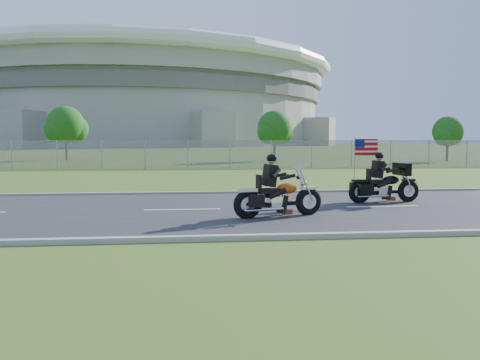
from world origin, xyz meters
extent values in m
plane|color=#405C1D|center=(0.00, 0.00, 0.00)|extent=(420.00, 420.00, 0.00)
cube|color=#28282B|center=(0.00, 0.00, 0.02)|extent=(120.00, 8.00, 0.04)
cube|color=#9E9B93|center=(0.00, 4.05, 0.05)|extent=(120.00, 0.18, 0.12)
cube|color=#9E9B93|center=(0.00, -4.05, 0.05)|extent=(120.00, 0.18, 0.12)
cube|color=gray|center=(-5.00, 20.00, 1.00)|extent=(60.00, 0.03, 2.00)
cylinder|color=#A3A099|center=(-20.00, 170.00, 10.00)|extent=(130.00, 130.00, 20.00)
cylinder|color=#605E5B|center=(-20.00, 170.00, 17.00)|extent=(132.00, 132.00, 4.00)
cylinder|color=#A3A099|center=(-20.00, 170.00, 23.00)|extent=(134.00, 134.00, 6.00)
torus|color=white|center=(-20.00, 170.00, 27.00)|extent=(140.40, 140.40, 4.40)
cylinder|color=#382316|center=(6.00, 30.00, 1.26)|extent=(0.22, 0.22, 2.52)
sphere|color=#164D14|center=(6.00, 30.00, 3.15)|extent=(3.20, 3.20, 3.20)
sphere|color=#164D14|center=(6.64, 30.48, 2.79)|extent=(2.40, 2.40, 2.40)
sphere|color=#164D14|center=(5.44, 29.60, 2.70)|extent=(2.24, 2.24, 2.24)
cylinder|color=#382316|center=(-14.00, 34.00, 1.40)|extent=(0.22, 0.22, 2.80)
sphere|color=#164D14|center=(-14.00, 34.00, 3.50)|extent=(3.60, 3.60, 3.60)
sphere|color=#164D14|center=(-13.28, 34.54, 3.10)|extent=(2.70, 2.70, 2.70)
sphere|color=#164D14|center=(-14.63, 33.55, 3.00)|extent=(2.52, 2.52, 2.52)
cylinder|color=#382316|center=(22.00, 28.00, 1.12)|extent=(0.22, 0.22, 2.24)
sphere|color=#164D14|center=(22.00, 28.00, 2.80)|extent=(2.80, 2.80, 2.80)
sphere|color=#164D14|center=(22.56, 28.42, 2.48)|extent=(2.10, 2.10, 2.10)
sphere|color=#164D14|center=(21.51, 27.65, 2.40)|extent=(1.96, 1.96, 1.96)
torus|color=black|center=(1.41, -1.21, 0.39)|extent=(0.79, 0.37, 0.77)
torus|color=black|center=(-0.30, -1.63, 0.39)|extent=(0.79, 0.37, 0.77)
ellipsoid|color=#BC450D|center=(0.78, -1.36, 0.77)|extent=(0.64, 0.46, 0.29)
cube|color=black|center=(0.25, -1.50, 0.72)|extent=(0.63, 0.44, 0.12)
cube|color=black|center=(0.30, -1.48, 1.13)|extent=(0.34, 0.46, 0.57)
sphere|color=black|center=(0.35, -1.47, 1.57)|extent=(0.34, 0.34, 0.28)
cube|color=silver|center=(1.18, -1.26, 1.26)|extent=(0.16, 0.47, 0.41)
torus|color=black|center=(5.32, 1.09, 0.38)|extent=(0.76, 0.26, 0.75)
torus|color=black|center=(3.61, 0.91, 0.38)|extent=(0.76, 0.26, 0.75)
ellipsoid|color=black|center=(4.69, 1.02, 0.75)|extent=(0.60, 0.38, 0.28)
cube|color=black|center=(4.17, 0.97, 0.71)|extent=(0.59, 0.36, 0.12)
cube|color=black|center=(4.22, 0.97, 1.10)|extent=(0.28, 0.43, 0.56)
sphere|color=black|center=(4.27, 0.98, 1.54)|extent=(0.30, 0.30, 0.27)
cube|color=black|center=(5.07, 1.06, 1.10)|extent=(0.31, 0.83, 0.40)
cube|color=#B70C11|center=(3.89, 1.14, 1.81)|extent=(0.81, 0.11, 0.53)
camera|label=1|loc=(-1.71, -13.46, 2.07)|focal=35.00mm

